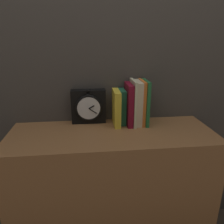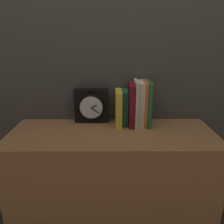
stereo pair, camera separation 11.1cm
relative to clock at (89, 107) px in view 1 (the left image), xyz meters
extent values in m
cube|color=#47423D|center=(0.12, 0.07, 0.42)|extent=(6.00, 0.05, 2.60)
cube|color=#936038|center=(0.12, -0.16, -0.49)|extent=(1.09, 0.40, 0.78)
cube|color=black|center=(0.00, 0.01, 0.00)|extent=(0.20, 0.05, 0.20)
torus|color=black|center=(0.00, -0.03, 0.00)|extent=(0.15, 0.01, 0.15)
cylinder|color=silver|center=(0.00, -0.03, 0.00)|extent=(0.13, 0.01, 0.13)
cube|color=black|center=(0.02, -0.03, 0.01)|extent=(0.03, 0.00, 0.02)
cube|color=black|center=(0.02, -0.03, -0.02)|extent=(0.05, 0.00, 0.04)
torus|color=black|center=(0.00, -0.03, 0.09)|extent=(0.03, 0.01, 0.03)
cube|color=yellow|center=(0.16, -0.04, 0.00)|extent=(0.03, 0.15, 0.20)
cube|color=#1F623F|center=(0.19, -0.03, 0.00)|extent=(0.03, 0.11, 0.20)
cube|color=maroon|center=(0.23, -0.04, 0.02)|extent=(0.03, 0.15, 0.24)
cube|color=beige|center=(0.25, -0.05, 0.03)|extent=(0.01, 0.16, 0.26)
cube|color=beige|center=(0.28, -0.04, 0.03)|extent=(0.03, 0.14, 0.25)
cube|color=orange|center=(0.30, -0.04, 0.03)|extent=(0.02, 0.14, 0.25)
cube|color=#246C38|center=(0.32, -0.04, 0.03)|extent=(0.02, 0.15, 0.25)
camera|label=1|loc=(0.00, -1.20, 0.38)|focal=35.00mm
camera|label=2|loc=(0.11, -1.21, 0.38)|focal=35.00mm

